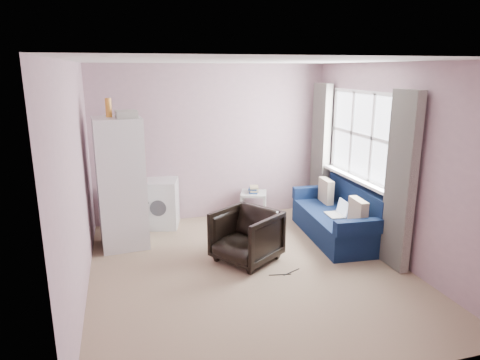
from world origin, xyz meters
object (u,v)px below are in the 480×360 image
object	(u,v)px
sofa	(340,219)
fridge	(121,182)
armchair	(246,234)
side_table	(254,203)
washing_machine	(161,202)

from	to	relation	value
sofa	fridge	bearing A→B (deg)	173.75
armchair	fridge	xyz separation A→B (m)	(-1.51, 0.96, 0.54)
armchair	side_table	bearing A→B (deg)	124.91
fridge	washing_machine	world-z (taller)	fridge
sofa	washing_machine	bearing A→B (deg)	158.65
fridge	sofa	xyz separation A→B (m)	(3.06, -0.56, -0.63)
armchair	washing_machine	distance (m)	1.84
fridge	washing_machine	xyz separation A→B (m)	(0.57, 0.63, -0.52)
armchair	side_table	size ratio (longest dim) A/B	1.34
side_table	sofa	bearing A→B (deg)	-48.78
washing_machine	fridge	bearing A→B (deg)	-118.58
armchair	washing_machine	bearing A→B (deg)	176.26
armchair	washing_machine	xyz separation A→B (m)	(-0.93, 1.58, 0.02)
fridge	washing_machine	distance (m)	1.00
side_table	sofa	world-z (taller)	sofa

